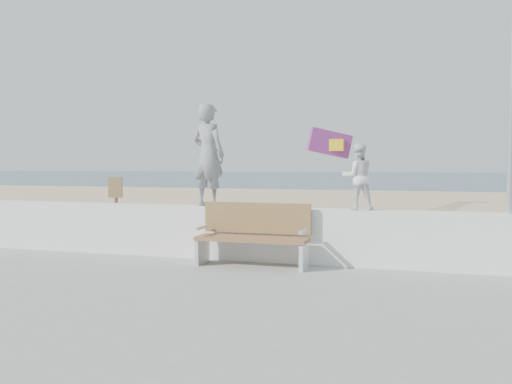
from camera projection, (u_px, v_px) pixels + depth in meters
The scene contains 8 objects.
ground at pixel (203, 298), 7.33m from camera, with size 220.00×220.00×0.00m, color #314862.
sand at pixel (322, 224), 15.91m from camera, with size 90.00×40.00×0.08m, color tan.
seawall at pixel (248, 233), 9.20m from camera, with size 30.00×0.35×0.90m, color white.
adult at pixel (208, 155), 9.35m from camera, with size 0.65×0.42×1.77m, color gray.
child at pixel (358, 177), 8.61m from camera, with size 0.51×0.40×1.05m, color white.
bench at pixel (254, 234), 8.70m from camera, with size 1.80×0.57×1.00m.
parafoil_kite at pixel (330, 143), 12.21m from camera, with size 1.04×0.65×0.70m.
sign at pixel (116, 206), 11.12m from camera, with size 0.32×0.07×1.46m.
Camera 1 is at (2.83, -6.71, 1.82)m, focal length 38.00 mm.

